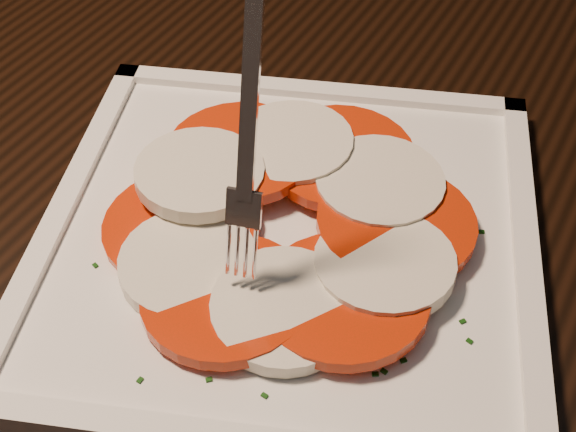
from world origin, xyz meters
name	(u,v)px	position (x,y,z in m)	size (l,w,h in m)	color
table	(244,288)	(-0.06, 0.25, 0.65)	(1.20, 0.81, 0.75)	black
plate	(288,241)	(-0.01, 0.22, 0.76)	(0.30, 0.30, 0.01)	white
caprese_salad	(288,221)	(-0.01, 0.22, 0.78)	(0.24, 0.26, 0.03)	red
fork	(252,122)	(-0.01, 0.19, 0.87)	(0.02, 0.05, 0.17)	white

